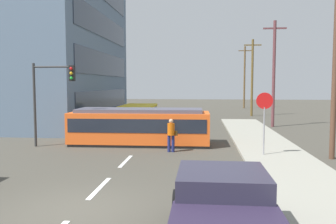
# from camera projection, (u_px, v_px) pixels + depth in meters

# --- Properties ---
(ground_plane) EXTENTS (120.00, 120.00, 0.00)m
(ground_plane) POSITION_uv_depth(u_px,v_px,m) (141.00, 146.00, 19.41)
(ground_plane) COLOR #454138
(sidewalk_curb_right) EXTENTS (3.20, 36.00, 0.14)m
(sidewalk_curb_right) POSITION_uv_depth(u_px,v_px,m) (284.00, 163.00, 14.79)
(sidewalk_curb_right) COLOR gray
(sidewalk_curb_right) RESTS_ON ground
(lane_stripe_1) EXTENTS (0.16, 2.40, 0.01)m
(lane_stripe_1) POSITION_uv_depth(u_px,v_px,m) (100.00, 188.00, 11.47)
(lane_stripe_1) COLOR silver
(lane_stripe_1) RESTS_ON ground
(lane_stripe_2) EXTENTS (0.16, 2.40, 0.01)m
(lane_stripe_2) POSITION_uv_depth(u_px,v_px,m) (126.00, 161.00, 15.44)
(lane_stripe_2) COLOR silver
(lane_stripe_2) RESTS_ON ground
(lane_stripe_3) EXTENTS (0.16, 2.40, 0.01)m
(lane_stripe_3) POSITION_uv_depth(u_px,v_px,m) (156.00, 130.00, 25.73)
(lane_stripe_3) COLOR silver
(lane_stripe_3) RESTS_ON ground
(lane_stripe_4) EXTENTS (0.16, 2.40, 0.01)m
(lane_stripe_4) POSITION_uv_depth(u_px,v_px,m) (164.00, 122.00, 31.68)
(lane_stripe_4) COLOR silver
(lane_stripe_4) RESTS_ON ground
(corner_building) EXTENTS (18.01, 17.48, 12.80)m
(corner_building) POSITION_uv_depth(u_px,v_px,m) (6.00, 50.00, 31.00)
(corner_building) COLOR slate
(corner_building) RESTS_ON ground
(streetcar_tram) EXTENTS (7.80, 2.66, 2.03)m
(streetcar_tram) POSITION_uv_depth(u_px,v_px,m) (140.00, 126.00, 19.70)
(streetcar_tram) COLOR #EC5B1E
(streetcar_tram) RESTS_ON ground
(city_bus) EXTENTS (2.64, 5.79, 1.76)m
(city_bus) POSITION_uv_depth(u_px,v_px,m) (138.00, 115.00, 27.24)
(city_bus) COLOR yellow
(city_bus) RESTS_ON ground
(pedestrian_crossing) EXTENTS (0.51, 0.36, 1.67)m
(pedestrian_crossing) POSITION_uv_depth(u_px,v_px,m) (171.00, 133.00, 17.50)
(pedestrian_crossing) COLOR navy
(pedestrian_crossing) RESTS_ON ground
(pickup_truck_parked) EXTENTS (2.29, 5.00, 1.55)m
(pickup_truck_parked) POSITION_uv_depth(u_px,v_px,m) (223.00, 213.00, 7.06)
(pickup_truck_parked) COLOR #2B223B
(pickup_truck_parked) RESTS_ON ground
(parked_sedan_mid) EXTENTS (1.97, 4.38, 1.19)m
(parked_sedan_mid) POSITION_uv_depth(u_px,v_px,m) (75.00, 124.00, 24.17)
(parked_sedan_mid) COLOR black
(parked_sedan_mid) RESTS_ON ground
(parked_sedan_far) EXTENTS (1.95, 4.57, 1.19)m
(parked_sedan_far) POSITION_uv_depth(u_px,v_px,m) (94.00, 117.00, 29.74)
(parked_sedan_far) COLOR maroon
(parked_sedan_far) RESTS_ON ground
(parked_sedan_furthest) EXTENTS (2.21, 4.28, 1.19)m
(parked_sedan_furthest) POSITION_uv_depth(u_px,v_px,m) (117.00, 111.00, 36.10)
(parked_sedan_furthest) COLOR #3E6229
(parked_sedan_furthest) RESTS_ON ground
(stop_sign) EXTENTS (0.76, 0.07, 2.88)m
(stop_sign) POSITION_uv_depth(u_px,v_px,m) (264.00, 110.00, 16.08)
(stop_sign) COLOR gray
(stop_sign) RESTS_ON sidewalk_curb_right
(traffic_light_mast) EXTENTS (2.34, 0.33, 4.53)m
(traffic_light_mast) POSITION_uv_depth(u_px,v_px,m) (51.00, 89.00, 18.79)
(traffic_light_mast) COLOR #333333
(traffic_light_mast) RESTS_ON ground
(utility_pole_near) EXTENTS (1.80, 0.24, 8.48)m
(utility_pole_near) POSITION_uv_depth(u_px,v_px,m) (335.00, 61.00, 15.58)
(utility_pole_near) COLOR brown
(utility_pole_near) RESTS_ON ground
(utility_pole_mid) EXTENTS (1.80, 0.24, 8.37)m
(utility_pole_mid) POSITION_uv_depth(u_px,v_px,m) (274.00, 72.00, 27.62)
(utility_pole_mid) COLOR brown
(utility_pole_mid) RESTS_ON ground
(utility_pole_far) EXTENTS (1.80, 0.24, 8.11)m
(utility_pole_far) POSITION_uv_depth(u_px,v_px,m) (252.00, 76.00, 37.01)
(utility_pole_far) COLOR brown
(utility_pole_far) RESTS_ON ground
(utility_pole_distant) EXTENTS (1.80, 0.24, 8.68)m
(utility_pole_distant) POSITION_uv_depth(u_px,v_px,m) (244.00, 76.00, 49.22)
(utility_pole_distant) COLOR brown
(utility_pole_distant) RESTS_ON ground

